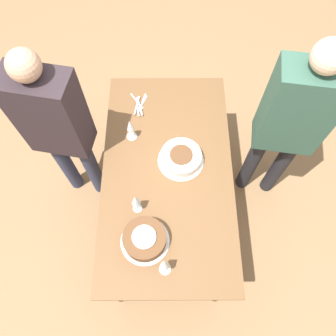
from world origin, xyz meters
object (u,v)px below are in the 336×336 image
(wine_glass_far, at_px, (136,200))
(cake_center_white, at_px, (182,158))
(cake_front_chocolate, at_px, (145,239))
(wine_glass_extra, at_px, (131,126))
(wine_glass_near, at_px, (166,265))
(person_watching, at_px, (291,122))
(person_cutting, at_px, (58,126))

(wine_glass_far, bearing_deg, cake_center_white, 140.42)
(cake_center_white, bearing_deg, cake_front_chocolate, -22.52)
(cake_center_white, distance_m, wine_glass_far, 0.46)
(cake_center_white, xyz_separation_m, wine_glass_far, (0.34, -0.28, 0.10))
(wine_glass_extra, bearing_deg, cake_center_white, 60.46)
(cake_front_chocolate, bearing_deg, cake_center_white, 157.48)
(wine_glass_near, distance_m, wine_glass_far, 0.42)
(cake_front_chocolate, height_order, person_watching, person_watching)
(person_watching, bearing_deg, wine_glass_far, 35.13)
(cake_front_chocolate, xyz_separation_m, person_watching, (-0.69, 0.92, 0.20))
(cake_center_white, bearing_deg, person_cutting, -100.04)
(cake_center_white, xyz_separation_m, wine_glass_near, (0.72, -0.11, 0.11))
(cake_front_chocolate, xyz_separation_m, person_cutting, (-0.69, -0.57, 0.16))
(wine_glass_extra, height_order, person_watching, person_watching)
(cake_center_white, height_order, person_watching, person_watching)
(cake_center_white, height_order, wine_glass_far, wine_glass_far)
(person_cutting, height_order, person_watching, person_watching)
(wine_glass_far, xyz_separation_m, wine_glass_extra, (-0.54, -0.06, -0.01))
(cake_center_white, xyz_separation_m, person_cutting, (-0.14, -0.80, 0.17))
(cake_front_chocolate, height_order, wine_glass_extra, wine_glass_extra)
(person_cutting, relative_size, person_watching, 0.97)
(cake_front_chocolate, xyz_separation_m, wine_glass_near, (0.17, 0.12, 0.10))
(cake_center_white, height_order, person_cutting, person_cutting)
(person_watching, bearing_deg, cake_center_white, 20.30)
(cake_center_white, height_order, cake_front_chocolate, cake_front_chocolate)
(wine_glass_far, bearing_deg, person_cutting, -133.04)
(person_cutting, bearing_deg, person_watching, 10.50)
(wine_glass_far, bearing_deg, person_watching, 116.42)
(wine_glass_near, xyz_separation_m, person_watching, (-0.86, 0.80, 0.10))
(wine_glass_near, xyz_separation_m, person_cutting, (-0.86, -0.69, 0.07))
(cake_center_white, bearing_deg, wine_glass_near, -8.49)
(person_cutting, xyz_separation_m, person_watching, (0.00, 1.49, 0.04))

